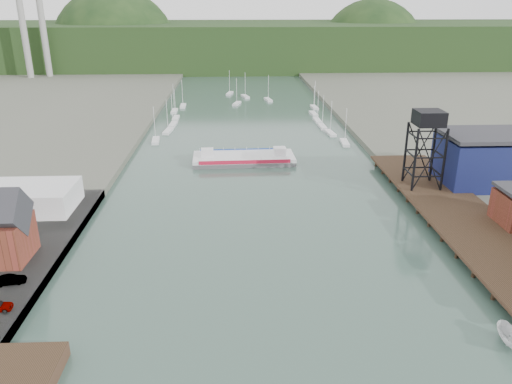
{
  "coord_description": "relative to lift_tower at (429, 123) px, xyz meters",
  "views": [
    {
      "loc": [
        -4.46,
        -39.68,
        38.56
      ],
      "look_at": [
        -0.37,
        50.73,
        4.0
      ],
      "focal_mm": 35.0,
      "sensor_mm": 36.0,
      "label": 1
    }
  ],
  "objects": [
    {
      "name": "motorboat",
      "position": [
        -6.92,
        -49.83,
        -14.59
      ],
      "size": [
        2.46,
        5.59,
        2.11
      ],
      "primitive_type": "imported",
      "rotation": [
        0.0,
        0.0,
        -0.08
      ],
      "color": "silver",
      "rests_on": "ground"
    },
    {
      "name": "chain_ferry",
      "position": [
        -37.06,
        24.83,
        -14.58
      ],
      "size": [
        26.05,
        11.28,
        3.71
      ],
      "rotation": [
        0.0,
        0.0,
        0.03
      ],
      "color": "#505052",
      "rests_on": "ground"
    },
    {
      "name": "lift_tower",
      "position": [
        0.0,
        0.0,
        0.0
      ],
      "size": [
        6.5,
        6.5,
        16.0
      ],
      "color": "black",
      "rests_on": "east_pier"
    },
    {
      "name": "smokestacks",
      "position": [
        -141.0,
        174.5,
        14.35
      ],
      "size": [
        11.2,
        8.2,
        60.0
      ],
      "color": "gray",
      "rests_on": "ground"
    },
    {
      "name": "car_west_b",
      "position": [
        -71.02,
        -35.59,
        -13.38
      ],
      "size": [
        4.29,
        2.34,
        1.34
      ],
      "primitive_type": "imported",
      "rotation": [
        0.0,
        0.0,
        1.81
      ],
      "color": "#999999",
      "rests_on": "west_quay"
    },
    {
      "name": "distant_hills",
      "position": [
        -38.98,
        243.35,
        -5.27
      ],
      "size": [
        500.0,
        120.0,
        80.0
      ],
      "color": "black",
      "rests_on": "ground"
    },
    {
      "name": "white_shed",
      "position": [
        -79.0,
        -8.0,
        -11.8
      ],
      "size": [
        18.0,
        12.0,
        4.5
      ],
      "primitive_type": "cube",
      "color": "silver",
      "rests_on": "west_quay"
    },
    {
      "name": "blue_shed",
      "position": [
        15.0,
        2.0,
        -8.59
      ],
      "size": [
        20.5,
        14.5,
        11.3
      ],
      "color": "#0D113C",
      "rests_on": "east_land"
    },
    {
      "name": "marina_sailboats",
      "position": [
        -34.92,
        80.46,
        -15.3
      ],
      "size": [
        57.71,
        92.65,
        0.9
      ],
      "color": "silver",
      "rests_on": "ground"
    },
    {
      "name": "east_pier",
      "position": [
        2.0,
        -13.0,
        -13.75
      ],
      "size": [
        14.0,
        70.0,
        2.45
      ],
      "color": "black",
      "rests_on": "ground"
    }
  ]
}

